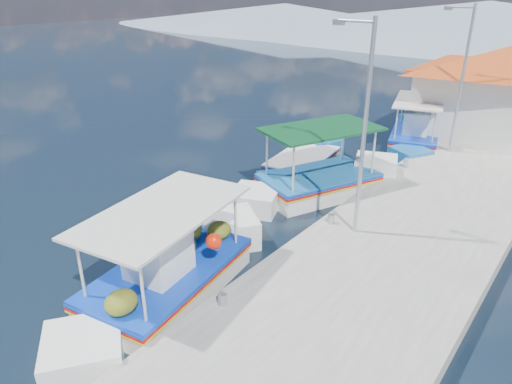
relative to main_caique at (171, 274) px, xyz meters
The scene contains 9 objects.
ground 3.52m from the main_caique, 124.18° to the left, with size 160.00×160.00×0.00m, color black.
quay 9.72m from the main_caique, 66.07° to the left, with size 5.00×44.00×0.50m, color #ADAAA1.
bollards 8.34m from the main_caique, 77.24° to the left, with size 0.20×17.20×0.30m.
main_caique is the anchor object (origin of this frame).
caique_green_canopy 7.56m from the main_caique, 91.24° to the left, with size 4.19×6.97×2.84m.
caique_blue_hull 9.18m from the main_caique, 100.96° to the left, with size 2.50×6.40×1.15m.
caique_far 15.30m from the main_caique, 87.75° to the left, with size 3.39×6.78×2.48m.
lamp_post_near 6.45m from the main_caique, 62.43° to the left, with size 1.21×0.14×6.00m.
lamp_post_far 14.51m from the main_caique, 79.59° to the left, with size 1.21×0.14×6.00m.
Camera 1 is at (9.74, -9.45, 7.25)m, focal length 32.89 mm.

